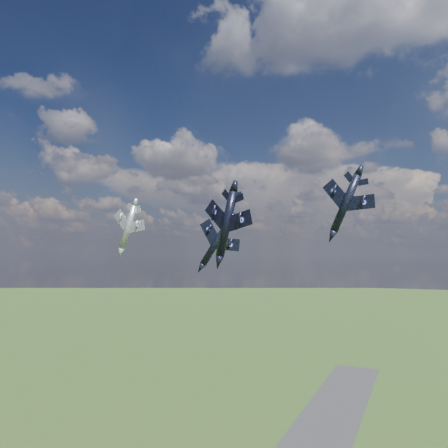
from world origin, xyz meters
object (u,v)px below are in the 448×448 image
at_px(jet_high_navy, 346,203).
at_px(jet_left_silver, 128,227).
at_px(jet_right_navy, 227,224).
at_px(jet_lead_navy, 216,242).

distance_m(jet_high_navy, jet_left_silver, 51.03).
relative_size(jet_right_navy, jet_left_silver, 0.94).
xyz_separation_m(jet_right_navy, jet_left_silver, (-36.63, 24.28, 1.82)).
distance_m(jet_lead_navy, jet_high_navy, 26.87).
bearing_deg(jet_high_navy, jet_left_silver, -169.27).
height_order(jet_high_navy, jet_left_silver, jet_high_navy).
distance_m(jet_lead_navy, jet_left_silver, 30.71).
bearing_deg(jet_right_navy, jet_lead_navy, 136.86).
bearing_deg(jet_lead_navy, jet_left_silver, 156.16).
bearing_deg(jet_left_silver, jet_right_navy, -26.72).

